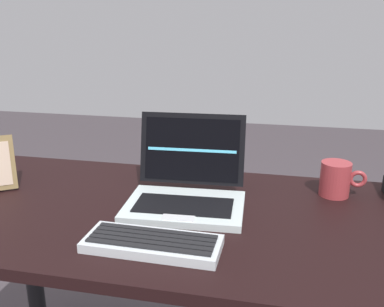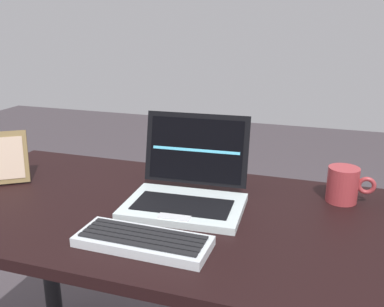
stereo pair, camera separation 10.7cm
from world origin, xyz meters
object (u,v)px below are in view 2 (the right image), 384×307
at_px(photo_frame, 6,158).
at_px(laptop_front, 188,188).
at_px(external_keyboard, 143,241).
at_px(coffee_mug, 344,185).

bearing_deg(photo_frame, laptop_front, 2.05).
xyz_separation_m(laptop_front, photo_frame, (-0.56, -0.02, 0.03)).
bearing_deg(laptop_front, external_keyboard, -95.15).
relative_size(laptop_front, photo_frame, 2.01).
xyz_separation_m(external_keyboard, coffee_mug, (0.41, 0.39, 0.04)).
bearing_deg(coffee_mug, photo_frame, -169.98).
relative_size(laptop_front, coffee_mug, 2.52).
height_order(external_keyboard, photo_frame, photo_frame).
height_order(external_keyboard, coffee_mug, coffee_mug).
distance_m(external_keyboard, coffee_mug, 0.57).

